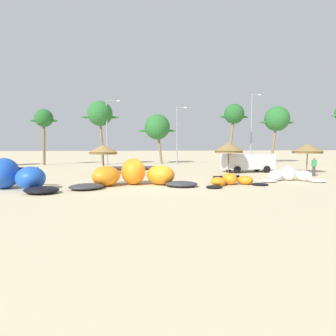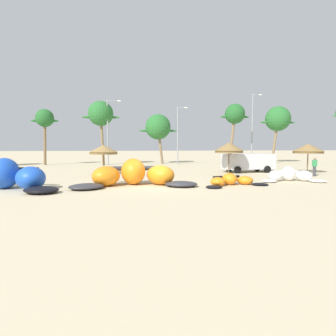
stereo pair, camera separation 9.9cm
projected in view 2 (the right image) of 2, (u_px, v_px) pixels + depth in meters
ground_plane at (157, 186)px, 18.64m from camera, size 260.00×260.00×0.00m
kite_far_left at (0, 178)px, 16.82m from camera, size 8.41×4.39×1.89m
kite_left at (134, 175)px, 18.69m from camera, size 8.42×4.13×1.78m
kite_left_of_center at (232, 181)px, 18.77m from camera, size 4.73×2.76×0.79m
kite_center at (289, 176)px, 20.93m from camera, size 4.88×2.58×1.08m
beach_umbrella_near_van at (104, 150)px, 25.68m from camera, size 2.64×2.64×2.69m
beach_umbrella_middle at (229, 148)px, 26.20m from camera, size 2.71×2.71×2.94m
beach_umbrella_near_palms at (308, 149)px, 27.18m from camera, size 2.89×2.89×2.82m
parked_van at (247, 161)px, 27.98m from camera, size 5.12×2.43×1.84m
person_near_kites at (315, 167)px, 24.25m from camera, size 0.36×0.24×1.62m
palm_left at (45, 119)px, 38.05m from camera, size 3.62×2.42×7.59m
palm_left_of_gap at (101, 114)px, 38.35m from camera, size 5.09×3.39×8.73m
palm_center_left at (158, 127)px, 40.96m from camera, size 5.54×3.69×7.22m
palm_center_right at (235, 115)px, 39.38m from camera, size 4.20×2.80×8.50m
palm_right_of_gap at (278, 119)px, 42.86m from camera, size 5.66×3.77×8.64m
lamppost_west at (109, 129)px, 37.72m from camera, size 1.95×0.24×8.76m
lamppost_west_center at (179, 132)px, 39.67m from camera, size 1.52×0.24×8.13m
lamppost_east_center at (253, 125)px, 42.02m from camera, size 1.53×0.24×10.35m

